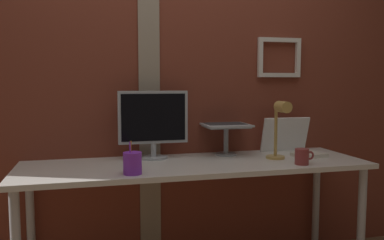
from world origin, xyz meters
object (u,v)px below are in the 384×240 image
at_px(whiteboard_panel, 285,134).
at_px(monitor, 153,120).
at_px(laptop, 223,116).
at_px(desk_lamp, 280,124).
at_px(pen_cup, 132,163).
at_px(coffee_mug, 302,157).

bearing_deg(whiteboard_panel, monitor, -177.84).
relative_size(monitor, laptop, 1.47).
relative_size(monitor, desk_lamp, 1.19).
distance_m(whiteboard_panel, desk_lamp, 0.35).
xyz_separation_m(desk_lamp, pen_cup, (-0.93, -0.16, -0.17)).
height_order(laptop, coffee_mug, laptop).
bearing_deg(laptop, desk_lamp, -49.89).
xyz_separation_m(monitor, laptop, (0.49, 0.07, 0.01)).
height_order(laptop, whiteboard_panel, laptop).
bearing_deg(monitor, desk_lamp, -18.07).
relative_size(laptop, whiteboard_panel, 0.88).
bearing_deg(desk_lamp, pen_cup, -170.24).
distance_m(monitor, whiteboard_panel, 0.95).
height_order(whiteboard_panel, desk_lamp, desk_lamp).
xyz_separation_m(whiteboard_panel, coffee_mug, (-0.12, -0.44, -0.07)).
bearing_deg(coffee_mug, laptop, 125.06).
bearing_deg(pen_cup, coffee_mug, -0.01).
height_order(monitor, coffee_mug, monitor).
bearing_deg(desk_lamp, laptop, 130.11).
distance_m(whiteboard_panel, coffee_mug, 0.46).
relative_size(monitor, whiteboard_panel, 1.29).
bearing_deg(monitor, laptop, 8.04).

